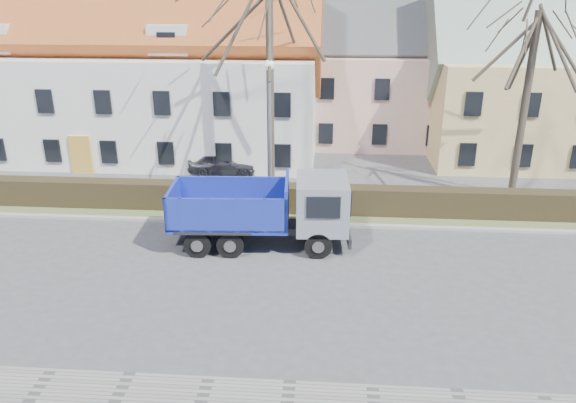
# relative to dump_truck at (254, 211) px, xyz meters

# --- Properties ---
(ground) EXTENTS (120.00, 120.00, 0.00)m
(ground) POSITION_rel_dump_truck_xyz_m (2.07, -2.47, -1.51)
(ground) COLOR #464648
(curb_far) EXTENTS (80.00, 0.30, 0.12)m
(curb_far) POSITION_rel_dump_truck_xyz_m (2.07, 2.13, -1.45)
(curb_far) COLOR gray
(curb_far) RESTS_ON ground
(grass_strip) EXTENTS (80.00, 3.00, 0.10)m
(grass_strip) POSITION_rel_dump_truck_xyz_m (2.07, 3.73, -1.46)
(grass_strip) COLOR #545F35
(grass_strip) RESTS_ON ground
(hedge) EXTENTS (60.00, 0.90, 1.30)m
(hedge) POSITION_rel_dump_truck_xyz_m (2.07, 3.53, -0.86)
(hedge) COLOR black
(hedge) RESTS_ON ground
(building_white) EXTENTS (26.80, 10.80, 9.50)m
(building_white) POSITION_rel_dump_truck_xyz_m (-10.93, 13.53, 3.24)
(building_white) COLOR silver
(building_white) RESTS_ON ground
(building_pink) EXTENTS (10.80, 8.80, 8.00)m
(building_pink) POSITION_rel_dump_truck_xyz_m (6.07, 17.53, 2.49)
(building_pink) COLOR #D6A898
(building_pink) RESTS_ON ground
(tree_1) EXTENTS (9.20, 9.20, 12.65)m
(tree_1) POSITION_rel_dump_truck_xyz_m (0.07, 6.03, 4.82)
(tree_1) COLOR #3B3328
(tree_1) RESTS_ON ground
(tree_2) EXTENTS (8.00, 8.00, 11.00)m
(tree_2) POSITION_rel_dump_truck_xyz_m (12.07, 6.03, 3.99)
(tree_2) COLOR #3B3328
(tree_2) RESTS_ON ground
(dump_truck) EXTENTS (7.68, 3.21, 3.01)m
(dump_truck) POSITION_rel_dump_truck_xyz_m (0.00, 0.00, 0.00)
(dump_truck) COLOR navy
(dump_truck) RESTS_ON ground
(streetlight) EXTENTS (0.55, 0.55, 7.03)m
(streetlight) POSITION_rel_dump_truck_xyz_m (0.19, 4.53, 2.01)
(streetlight) COLOR gray
(streetlight) RESTS_ON ground
(cart_frame) EXTENTS (0.84, 0.62, 0.69)m
(cart_frame) POSITION_rel_dump_truck_xyz_m (-3.58, 1.69, -1.16)
(cart_frame) COLOR silver
(cart_frame) RESTS_ON ground
(parked_car_a) EXTENTS (3.85, 1.56, 1.31)m
(parked_car_a) POSITION_rel_dump_truck_xyz_m (-2.97, 8.96, -0.85)
(parked_car_a) COLOR #282830
(parked_car_a) RESTS_ON ground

